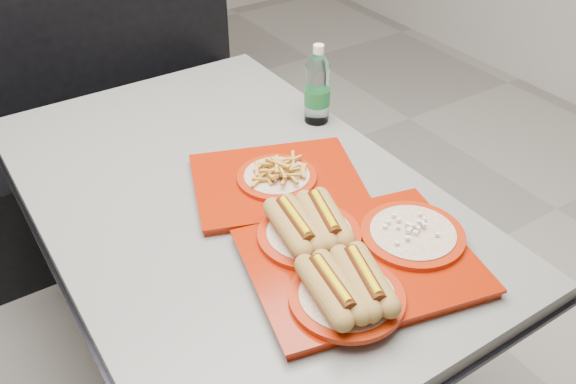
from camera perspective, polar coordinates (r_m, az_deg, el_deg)
ground at (r=2.08m, az=-4.26°, el=-16.59°), size 6.00×6.00×0.00m
diner_table at (r=1.65m, az=-5.16°, el=-4.33°), size 0.92×1.42×0.75m
booth_bench at (r=2.61m, az=-16.71°, el=6.00°), size 1.30×0.57×1.35m
tray_near at (r=1.30m, az=5.97°, el=-5.93°), size 0.55×0.47×0.10m
tray_far at (r=1.54m, az=-1.05°, el=1.24°), size 0.50×0.45×0.08m
water_bottle at (r=1.79m, az=2.76°, el=9.59°), size 0.08×0.08×0.24m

